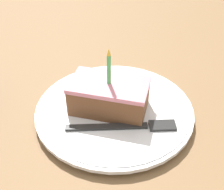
{
  "coord_description": "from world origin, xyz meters",
  "views": [
    {
      "loc": [
        -0.43,
        -0.1,
        0.38
      ],
      "look_at": [
        -0.01,
        0.0,
        0.05
      ],
      "focal_mm": 50.0,
      "sensor_mm": 36.0,
      "label": 1
    }
  ],
  "objects": [
    {
      "name": "fork",
      "position": [
        -0.06,
        -0.04,
        0.02
      ],
      "size": [
        0.07,
        0.18,
        0.0
      ],
      "color": "#262626",
      "rests_on": "plate"
    },
    {
      "name": "ground_plane",
      "position": [
        0.0,
        0.0,
        -0.02
      ],
      "size": [
        2.4,
        2.4,
        0.04
      ],
      "color": "brown",
      "rests_on": "ground"
    },
    {
      "name": "cake_slice",
      "position": [
        -0.02,
        0.01,
        0.05
      ],
      "size": [
        0.08,
        0.14,
        0.12
      ],
      "color": "brown",
      "rests_on": "plate"
    },
    {
      "name": "plate",
      "position": [
        -0.01,
        0.0,
        0.01
      ],
      "size": [
        0.29,
        0.29,
        0.02
      ],
      "color": "silver",
      "rests_on": "ground_plane"
    }
  ]
}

